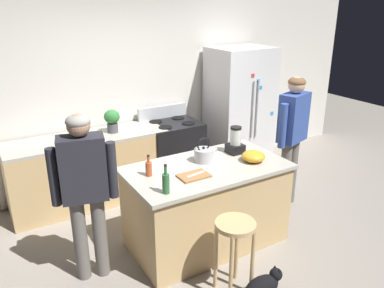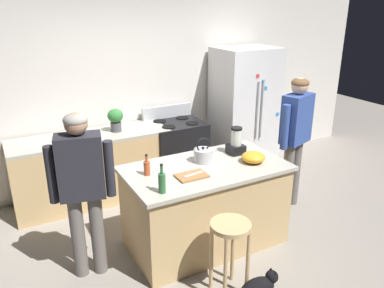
{
  "view_description": "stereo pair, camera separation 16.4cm",
  "coord_description": "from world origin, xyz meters",
  "px_view_note": "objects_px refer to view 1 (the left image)",
  "views": [
    {
      "loc": [
        -2.0,
        -3.06,
        2.52
      ],
      "look_at": [
        0.0,
        0.3,
        1.06
      ],
      "focal_mm": 36.16,
      "sensor_mm": 36.0,
      "label": 1
    },
    {
      "loc": [
        -1.86,
        -3.14,
        2.52
      ],
      "look_at": [
        0.0,
        0.3,
        1.06
      ],
      "focal_mm": 36.16,
      "sensor_mm": 36.0,
      "label": 2
    }
  ],
  "objects_px": {
    "potted_plant": "(112,119)",
    "mixing_bowl": "(253,156)",
    "refrigerator": "(239,110)",
    "stove_range": "(172,152)",
    "cat": "(263,285)",
    "chef_knife": "(196,174)",
    "person_by_island_left": "(85,184)",
    "bottle_olive_oil": "(166,183)",
    "tea_kettle": "(204,154)",
    "kitchen_island": "(206,205)",
    "bar_stool": "(235,239)",
    "blender_appliance": "(235,142)",
    "bottle_cooking_sauce": "(149,168)",
    "person_by_sink_right": "(292,130)",
    "cutting_board": "(194,176)"
  },
  "relations": [
    {
      "from": "stove_range",
      "to": "mixing_bowl",
      "type": "relative_size",
      "value": 4.39
    },
    {
      "from": "kitchen_island",
      "to": "stove_range",
      "type": "xyz_separation_m",
      "value": [
        0.4,
        1.52,
        0.01
      ]
    },
    {
      "from": "kitchen_island",
      "to": "person_by_island_left",
      "type": "bearing_deg",
      "value": 175.64
    },
    {
      "from": "person_by_sink_right",
      "to": "cutting_board",
      "type": "distance_m",
      "value": 1.66
    },
    {
      "from": "cutting_board",
      "to": "chef_knife",
      "type": "distance_m",
      "value": 0.02
    },
    {
      "from": "blender_appliance",
      "to": "bottle_cooking_sauce",
      "type": "distance_m",
      "value": 1.09
    },
    {
      "from": "bar_stool",
      "to": "bottle_olive_oil",
      "type": "relative_size",
      "value": 2.6
    },
    {
      "from": "bar_stool",
      "to": "potted_plant",
      "type": "height_order",
      "value": "potted_plant"
    },
    {
      "from": "refrigerator",
      "to": "tea_kettle",
      "type": "relative_size",
      "value": 6.83
    },
    {
      "from": "cat",
      "to": "potted_plant",
      "type": "relative_size",
      "value": 1.73
    },
    {
      "from": "person_by_sink_right",
      "to": "cutting_board",
      "type": "xyz_separation_m",
      "value": [
        -1.62,
        -0.34,
        -0.1
      ]
    },
    {
      "from": "stove_range",
      "to": "person_by_island_left",
      "type": "relative_size",
      "value": 0.67
    },
    {
      "from": "bar_stool",
      "to": "blender_appliance",
      "type": "relative_size",
      "value": 2.36
    },
    {
      "from": "refrigerator",
      "to": "mixing_bowl",
      "type": "relative_size",
      "value": 7.57
    },
    {
      "from": "bar_stool",
      "to": "cutting_board",
      "type": "relative_size",
      "value": 2.39
    },
    {
      "from": "potted_plant",
      "to": "mixing_bowl",
      "type": "distance_m",
      "value": 1.94
    },
    {
      "from": "person_by_island_left",
      "to": "bottle_cooking_sauce",
      "type": "height_order",
      "value": "person_by_island_left"
    },
    {
      "from": "cat",
      "to": "chef_knife",
      "type": "relative_size",
      "value": 2.36
    },
    {
      "from": "bar_stool",
      "to": "mixing_bowl",
      "type": "bearing_deg",
      "value": 42.3
    },
    {
      "from": "bottle_olive_oil",
      "to": "mixing_bowl",
      "type": "distance_m",
      "value": 1.14
    },
    {
      "from": "bar_stool",
      "to": "kitchen_island",
      "type": "bearing_deg",
      "value": 75.52
    },
    {
      "from": "mixing_bowl",
      "to": "chef_knife",
      "type": "bearing_deg",
      "value": -179.21
    },
    {
      "from": "kitchen_island",
      "to": "bottle_olive_oil",
      "type": "xyz_separation_m",
      "value": [
        -0.63,
        -0.31,
        0.55
      ]
    },
    {
      "from": "bottle_cooking_sauce",
      "to": "tea_kettle",
      "type": "relative_size",
      "value": 0.78
    },
    {
      "from": "kitchen_island",
      "to": "bar_stool",
      "type": "distance_m",
      "value": 0.8
    },
    {
      "from": "stove_range",
      "to": "chef_knife",
      "type": "distance_m",
      "value": 1.84
    },
    {
      "from": "bottle_olive_oil",
      "to": "blender_appliance",
      "type": "bearing_deg",
      "value": 22.89
    },
    {
      "from": "bottle_cooking_sauce",
      "to": "chef_knife",
      "type": "distance_m",
      "value": 0.46
    },
    {
      "from": "tea_kettle",
      "to": "bottle_cooking_sauce",
      "type": "bearing_deg",
      "value": -177.39
    },
    {
      "from": "cat",
      "to": "tea_kettle",
      "type": "relative_size",
      "value": 1.88
    },
    {
      "from": "cat",
      "to": "person_by_island_left",
      "type": "bearing_deg",
      "value": 139.17
    },
    {
      "from": "person_by_island_left",
      "to": "potted_plant",
      "type": "height_order",
      "value": "person_by_island_left"
    },
    {
      "from": "person_by_island_left",
      "to": "bottle_olive_oil",
      "type": "distance_m",
      "value": 0.73
    },
    {
      "from": "potted_plant",
      "to": "bottle_olive_oil",
      "type": "height_order",
      "value": "potted_plant"
    },
    {
      "from": "blender_appliance",
      "to": "tea_kettle",
      "type": "height_order",
      "value": "blender_appliance"
    },
    {
      "from": "blender_appliance",
      "to": "chef_knife",
      "type": "xyz_separation_m",
      "value": [
        -0.7,
        -0.31,
        -0.1
      ]
    },
    {
      "from": "stove_range",
      "to": "blender_appliance",
      "type": "bearing_deg",
      "value": -86.66
    },
    {
      "from": "person_by_sink_right",
      "to": "kitchen_island",
      "type": "bearing_deg",
      "value": -172.17
    },
    {
      "from": "potted_plant",
      "to": "blender_appliance",
      "type": "relative_size",
      "value": 0.99
    },
    {
      "from": "stove_range",
      "to": "chef_knife",
      "type": "height_order",
      "value": "stove_range"
    },
    {
      "from": "tea_kettle",
      "to": "kitchen_island",
      "type": "bearing_deg",
      "value": -107.9
    },
    {
      "from": "person_by_island_left",
      "to": "bar_stool",
      "type": "bearing_deg",
      "value": -39.8
    },
    {
      "from": "person_by_sink_right",
      "to": "bar_stool",
      "type": "xyz_separation_m",
      "value": [
        -1.57,
        -0.96,
        -0.47
      ]
    },
    {
      "from": "kitchen_island",
      "to": "person_by_island_left",
      "type": "xyz_separation_m",
      "value": [
        -1.24,
        0.09,
        0.53
      ]
    },
    {
      "from": "blender_appliance",
      "to": "cutting_board",
      "type": "height_order",
      "value": "blender_appliance"
    },
    {
      "from": "mixing_bowl",
      "to": "chef_knife",
      "type": "relative_size",
      "value": 1.13
    },
    {
      "from": "cat",
      "to": "cutting_board",
      "type": "height_order",
      "value": "cutting_board"
    },
    {
      "from": "stove_range",
      "to": "cat",
      "type": "xyz_separation_m",
      "value": [
        -0.41,
        -2.49,
        -0.36
      ]
    },
    {
      "from": "person_by_sink_right",
      "to": "cutting_board",
      "type": "bearing_deg",
      "value": -168.31
    },
    {
      "from": "kitchen_island",
      "to": "potted_plant",
      "type": "height_order",
      "value": "potted_plant"
    }
  ]
}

